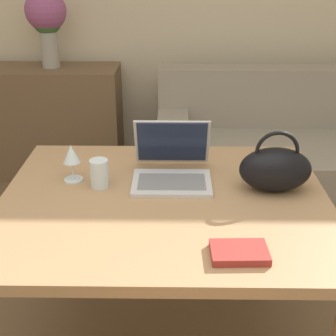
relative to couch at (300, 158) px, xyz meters
The scene contains 9 objects.
dining_table 1.66m from the couch, 122.56° to the right, with size 1.19×0.98×0.72m.
couch is the anchor object (origin of this frame).
sideboard 1.93m from the couch, 168.77° to the left, with size 1.30×0.40×0.79m.
laptop 1.54m from the couch, 125.42° to the right, with size 0.30×0.30×0.22m.
drinking_glass 1.77m from the couch, 131.17° to the right, with size 0.07×0.07×0.11m.
wine_glass 1.82m from the couch, 135.05° to the right, with size 0.07×0.07×0.15m.
handbag 1.47m from the couch, 109.84° to the right, with size 0.26×0.15×0.23m.
flower_vase 1.93m from the couch, 167.33° to the left, with size 0.27×0.27×0.51m.
book 1.89m from the couch, 110.65° to the right, with size 0.17×0.12×0.02m.
Camera 1 is at (0.09, -0.78, 1.54)m, focal length 50.00 mm.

